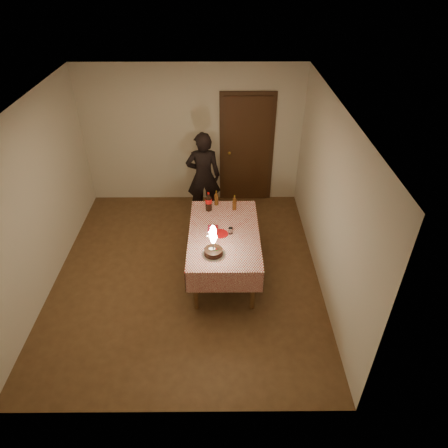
{
  "coord_description": "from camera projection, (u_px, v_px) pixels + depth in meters",
  "views": [
    {
      "loc": [
        0.53,
        -4.63,
        4.2
      ],
      "look_at": [
        0.56,
        -0.03,
        0.95
      ],
      "focal_mm": 32.0,
      "sensor_mm": 36.0,
      "label": 1
    }
  ],
  "objects": [
    {
      "name": "amber_bottle_right",
      "position": [
        234.0,
        203.0,
        6.21
      ],
      "size": [
        0.06,
        0.06,
        0.25
      ],
      "color": "#522B0E",
      "rests_on": "dining_table"
    },
    {
      "name": "red_cup",
      "position": [
        215.0,
        230.0,
        5.74
      ],
      "size": [
        0.08,
        0.08,
        0.1
      ],
      "primitive_type": "cylinder",
      "color": "red",
      "rests_on": "dining_table"
    },
    {
      "name": "cola_bottle",
      "position": [
        209.0,
        202.0,
        6.17
      ],
      "size": [
        0.1,
        0.1,
        0.32
      ],
      "color": "black",
      "rests_on": "dining_table"
    },
    {
      "name": "amber_bottle_left",
      "position": [
        216.0,
        198.0,
        6.32
      ],
      "size": [
        0.06,
        0.06,
        0.25
      ],
      "color": "#522B0E",
      "rests_on": "dining_table"
    },
    {
      "name": "room_shell",
      "position": [
        184.0,
        176.0,
        5.31
      ],
      "size": [
        4.04,
        4.54,
        2.62
      ],
      "color": "beige",
      "rests_on": "ground"
    },
    {
      "name": "napkin_stack",
      "position": [
        213.0,
        228.0,
        5.84
      ],
      "size": [
        0.15,
        0.15,
        0.02
      ],
      "primitive_type": "cube",
      "color": "#B71430",
      "rests_on": "dining_table"
    },
    {
      "name": "photographer",
      "position": [
        203.0,
        176.0,
        7.02
      ],
      "size": [
        0.63,
        0.47,
        1.65
      ],
      "color": "black",
      "rests_on": "ground"
    },
    {
      "name": "red_plate",
      "position": [
        221.0,
        234.0,
        5.75
      ],
      "size": [
        0.22,
        0.22,
        0.01
      ],
      "primitive_type": "cylinder",
      "color": "#B90C0F",
      "rests_on": "dining_table"
    },
    {
      "name": "birthday_cake",
      "position": [
        213.0,
        247.0,
        5.3
      ],
      "size": [
        0.31,
        0.31,
        0.48
      ],
      "color": "white",
      "rests_on": "dining_table"
    },
    {
      "name": "clear_cup",
      "position": [
        231.0,
        231.0,
        5.74
      ],
      "size": [
        0.07,
        0.07,
        0.09
      ],
      "primitive_type": "cylinder",
      "color": "white",
      "rests_on": "dining_table"
    },
    {
      "name": "ground",
      "position": [
        188.0,
        273.0,
        6.2
      ],
      "size": [
        4.0,
        4.5,
        0.01
      ],
      "primitive_type": "cube",
      "color": "brown",
      "rests_on": "ground"
    },
    {
      "name": "dining_table",
      "position": [
        224.0,
        238.0,
        5.83
      ],
      "size": [
        1.02,
        1.72,
        0.76
      ],
      "color": "brown",
      "rests_on": "ground"
    }
  ]
}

